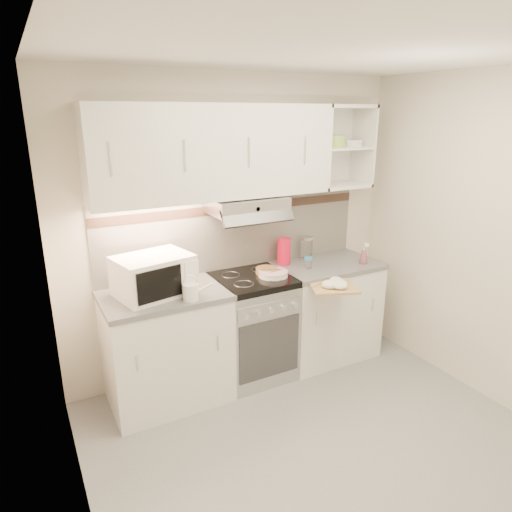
{
  "coord_description": "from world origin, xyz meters",
  "views": [
    {
      "loc": [
        -1.64,
        -2.0,
        2.18
      ],
      "look_at": [
        -0.05,
        0.95,
        1.13
      ],
      "focal_mm": 32.0,
      "sensor_mm": 36.0,
      "label": 1
    }
  ],
  "objects": [
    {
      "name": "plate_stack",
      "position": [
        0.16,
        1.03,
        0.92
      ],
      "size": [
        0.24,
        0.24,
        0.05
      ],
      "rotation": [
        0.0,
        0.0,
        -0.25
      ],
      "color": "white",
      "rests_on": "electric_range"
    },
    {
      "name": "spray_bottle",
      "position": [
        1.04,
        0.94,
        0.98
      ],
      "size": [
        0.08,
        0.08,
        0.2
      ],
      "rotation": [
        0.0,
        0.0,
        -0.43
      ],
      "color": "pink",
      "rests_on": "worktop_right"
    },
    {
      "name": "cutting_board",
      "position": [
        0.49,
        0.66,
        0.87
      ],
      "size": [
        0.45,
        0.43,
        0.02
      ],
      "primitive_type": "cube",
      "rotation": [
        0.0,
        0.0,
        -0.39
      ],
      "color": "tan",
      "rests_on": "base_cabinet_right"
    },
    {
      "name": "worktop_right",
      "position": [
        0.75,
        1.1,
        0.88
      ],
      "size": [
        0.92,
        0.62,
        0.04
      ],
      "primitive_type": "cube",
      "color": "slate",
      "rests_on": "base_cabinet_right"
    },
    {
      "name": "electric_range",
      "position": [
        0.0,
        1.1,
        0.45
      ],
      "size": [
        0.6,
        0.6,
        0.9
      ],
      "color": "#B7B7BC",
      "rests_on": "ground"
    },
    {
      "name": "base_cabinet_left",
      "position": [
        -0.75,
        1.1,
        0.43
      ],
      "size": [
        0.9,
        0.6,
        0.86
      ],
      "primitive_type": "cube",
      "color": "white",
      "rests_on": "ground"
    },
    {
      "name": "worktop_left",
      "position": [
        -0.75,
        1.1,
        0.88
      ],
      "size": [
        0.92,
        0.62,
        0.04
      ],
      "primitive_type": "cube",
      "color": "slate",
      "rests_on": "base_cabinet_left"
    },
    {
      "name": "ground",
      "position": [
        0.0,
        0.0,
        0.0
      ],
      "size": [
        3.0,
        3.0,
        0.0
      ],
      "primitive_type": "plane",
      "color": "gray",
      "rests_on": "ground"
    },
    {
      "name": "base_cabinet_right",
      "position": [
        0.75,
        1.1,
        0.43
      ],
      "size": [
        0.9,
        0.6,
        0.86
      ],
      "primitive_type": "cube",
      "color": "white",
      "rests_on": "ground"
    },
    {
      "name": "bread_loaf",
      "position": [
        0.15,
        1.12,
        0.92
      ],
      "size": [
        0.19,
        0.19,
        0.05
      ],
      "primitive_type": "cylinder",
      "color": "#996A46",
      "rests_on": "electric_range"
    },
    {
      "name": "watering_can",
      "position": [
        -0.61,
        0.88,
        0.97
      ],
      "size": [
        0.22,
        0.12,
        0.19
      ],
      "rotation": [
        0.0,
        0.0,
        -0.29
      ],
      "color": "white",
      "rests_on": "worktop_left"
    },
    {
      "name": "spice_jar",
      "position": [
        0.53,
        1.06,
        0.95
      ],
      "size": [
        0.07,
        0.07,
        0.1
      ],
      "rotation": [
        0.0,
        0.0,
        0.35
      ],
      "color": "white",
      "rests_on": "worktop_right"
    },
    {
      "name": "dish_towel",
      "position": [
        0.5,
        0.65,
        0.91
      ],
      "size": [
        0.28,
        0.26,
        0.07
      ],
      "primitive_type": null,
      "rotation": [
        0.0,
        0.0,
        0.22
      ],
      "color": "white",
      "rests_on": "cutting_board"
    },
    {
      "name": "pink_pitcher",
      "position": [
        0.4,
        1.26,
        1.02
      ],
      "size": [
        0.13,
        0.12,
        0.24
      ],
      "rotation": [
        0.0,
        0.0,
        0.22
      ],
      "color": "red",
      "rests_on": "worktop_right"
    },
    {
      "name": "microwave",
      "position": [
        -0.81,
        1.1,
        1.05
      ],
      "size": [
        0.59,
        0.49,
        0.3
      ],
      "rotation": [
        0.0,
        0.0,
        0.21
      ],
      "color": "white",
      "rests_on": "worktop_left"
    },
    {
      "name": "room_shell",
      "position": [
        0.0,
        0.37,
        1.63
      ],
      "size": [
        3.04,
        2.84,
        2.52
      ],
      "color": "beige",
      "rests_on": "ground"
    },
    {
      "name": "glass_jar",
      "position": [
        0.65,
        1.28,
        1.01
      ],
      "size": [
        0.11,
        0.11,
        0.21
      ],
      "rotation": [
        0.0,
        0.0,
        -0.07
      ],
      "color": "white",
      "rests_on": "worktop_right"
    }
  ]
}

